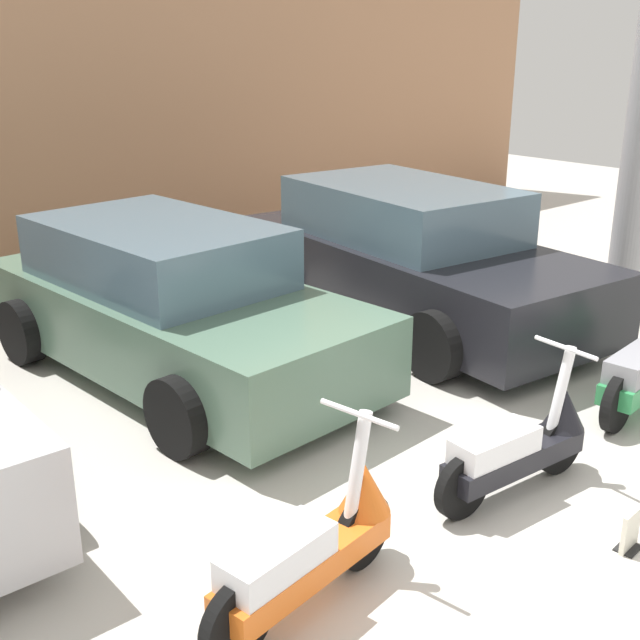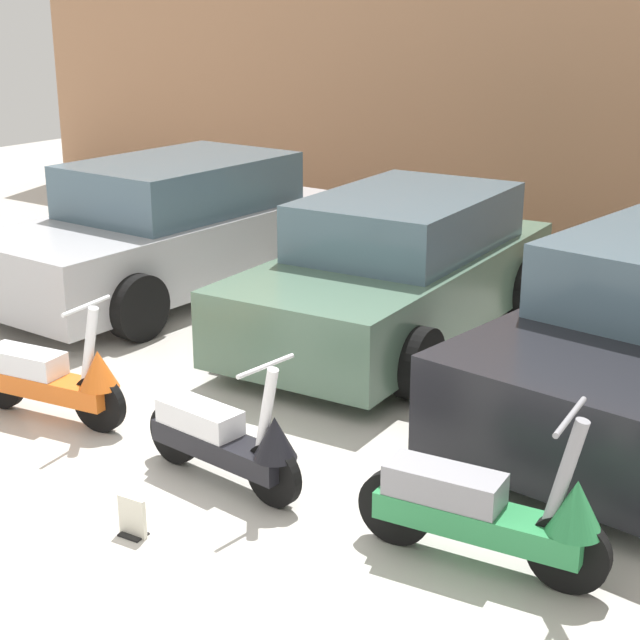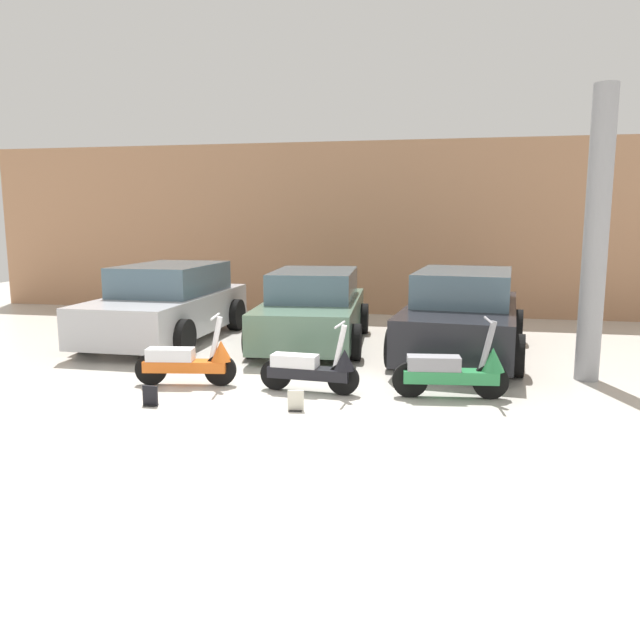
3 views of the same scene
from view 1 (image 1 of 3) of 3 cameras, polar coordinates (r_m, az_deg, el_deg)
name	(u,v)px [view 1 (image 1 of 3)]	position (r m, az deg, el deg)	size (l,w,h in m)	color
ground_plane	(567,554)	(5.21, 17.18, -15.63)	(28.00, 28.00, 0.00)	beige
wall_back	(19,109)	(10.73, -20.59, 13.86)	(19.60, 0.12, 4.19)	tan
scooter_front_left	(313,546)	(4.44, -0.51, -15.78)	(1.44, 0.56, 1.01)	black
scooter_front_right	(521,445)	(5.59, 14.11, -8.61)	(1.40, 0.50, 0.97)	black
car_rear_center	(171,304)	(7.33, -10.55, 1.15)	(2.19, 4.17, 1.38)	#51705B
car_rear_right	(412,257)	(8.67, 6.59, 4.47)	(2.41, 4.44, 1.45)	black
placard_near_right_scooter	(630,533)	(5.31, 21.18, -13.94)	(0.20, 0.13, 0.26)	black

